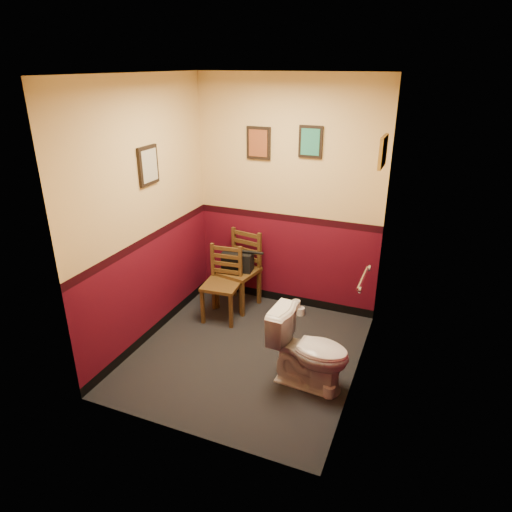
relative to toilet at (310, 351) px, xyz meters
The scene contains 17 objects.
floor 0.84m from the toilet, 162.83° to the left, with size 2.20×2.40×0.00m, color black.
ceiling 2.45m from the toilet, 162.83° to the left, with size 2.20×2.40×0.00m, color silver.
wall_back 1.87m from the toilet, 116.85° to the left, with size 2.20×2.70×0.00m, color #4D0917.
wall_front 1.56m from the toilet, 126.37° to the right, with size 2.20×2.70×0.00m, color #4D0917.
wall_left 2.08m from the toilet, behind, with size 2.40×2.70×0.00m, color #4D0917.
wall_right 1.08m from the toilet, 30.34° to the left, with size 2.40×2.70×0.00m, color #4D0917.
grab_bar 0.83m from the toilet, 53.51° to the left, with size 0.05×0.56×0.06m.
framed_print_back_a 2.37m from the toilet, 127.35° to the left, with size 0.28×0.04×0.36m.
framed_print_back_b 2.20m from the toilet, 108.53° to the left, with size 0.26×0.04×0.34m.
framed_print_left 2.36m from the toilet, 169.84° to the left, with size 0.04×0.30×0.38m.
framed_print_right 1.91m from the toilet, 66.39° to the left, with size 0.04×0.34×0.28m.
toilet is the anchor object (origin of this frame).
toilet_brush 0.39m from the toilet, 23.16° to the right, with size 0.11×0.11×0.40m.
chair_left 1.51m from the toilet, 147.51° to the left, with size 0.44×0.44×0.86m.
chair_right 1.68m from the toilet, 136.32° to the left, with size 0.50×0.50×0.93m.
handbag 1.67m from the toilet, 137.54° to the left, with size 0.38×0.22×0.26m.
tp_stack 1.32m from the toilet, 112.60° to the left, with size 0.21×0.11×0.18m.
Camera 1 is at (1.58, -3.62, 2.78)m, focal length 32.00 mm.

